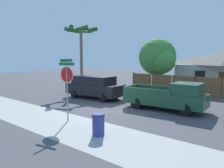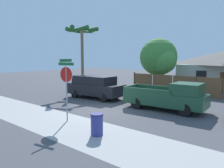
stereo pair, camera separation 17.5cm
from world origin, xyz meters
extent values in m
plane|color=#47474C|center=(0.00, 0.00, 0.00)|extent=(80.00, 80.00, 0.00)
cube|color=#A3A39E|center=(0.00, -3.60, 0.00)|extent=(36.00, 3.20, 0.01)
cube|color=brown|center=(-2.50, 8.83, 0.86)|extent=(2.05, 0.06, 1.72)
cube|color=brown|center=(-0.37, 8.83, 0.86)|extent=(2.05, 0.06, 1.72)
cube|color=brown|center=(1.76, 8.83, 0.86)|extent=(2.05, 0.06, 1.72)
cube|color=brown|center=(3.89, 8.83, 0.86)|extent=(2.05, 0.06, 1.72)
cube|color=brown|center=(-3.56, 8.83, 0.91)|extent=(0.12, 0.12, 1.82)
cube|color=black|center=(2.21, 12.06, 1.51)|extent=(1.00, 0.04, 1.10)
cube|color=brown|center=(4.40, 12.06, 1.00)|extent=(0.90, 0.04, 2.00)
cylinder|color=brown|center=(-1.62, 10.31, 0.99)|extent=(0.40, 0.40, 1.98)
sphere|color=#428438|center=(-1.62, 10.31, 3.42)|extent=(3.84, 3.84, 3.84)
sphere|color=#478F3C|center=(-0.76, 9.83, 3.03)|extent=(2.49, 2.49, 2.49)
cylinder|color=brown|center=(-7.00, 4.63, 3.14)|extent=(0.28, 0.28, 6.29)
cone|color=#235B23|center=(-5.89, 4.63, 5.99)|extent=(0.44, 2.06, 0.75)
cone|color=#235B23|center=(-6.45, 5.59, 5.99)|extent=(2.00, 1.41, 0.75)
cone|color=#235B23|center=(-7.55, 5.59, 5.99)|extent=(2.00, 1.41, 0.75)
cone|color=#235B23|center=(-8.11, 4.63, 5.99)|extent=(0.44, 2.06, 0.75)
cone|color=#235B23|center=(-7.55, 3.68, 5.99)|extent=(2.00, 1.41, 0.75)
cone|color=#235B23|center=(-6.45, 3.68, 5.99)|extent=(2.00, 1.41, 0.75)
cube|color=black|center=(-3.20, 2.55, 0.78)|extent=(4.99, 2.28, 0.88)
cube|color=black|center=(-3.32, 2.54, 1.53)|extent=(3.52, 2.03, 0.64)
cube|color=black|center=(-1.71, 2.66, 1.53)|extent=(0.18, 1.71, 0.53)
cylinder|color=black|center=(-1.76, 3.52, 0.36)|extent=(0.71, 0.22, 0.71)
cylinder|color=black|center=(-1.63, 1.80, 0.36)|extent=(0.71, 0.22, 0.71)
cylinder|color=black|center=(-4.76, 3.30, 0.36)|extent=(0.71, 0.22, 0.71)
cylinder|color=black|center=(-4.64, 1.58, 0.36)|extent=(0.71, 0.22, 0.71)
cube|color=#1E472D|center=(3.03, 2.55, 0.75)|extent=(5.26, 2.31, 0.79)
cube|color=#1E472D|center=(4.44, 2.65, 1.48)|extent=(1.77, 1.91, 0.68)
cube|color=#1E472D|center=(2.09, 3.41, 1.28)|extent=(3.22, 0.31, 0.28)
cube|color=#1E472D|center=(2.22, 1.57, 1.28)|extent=(3.22, 0.31, 0.28)
cube|color=#1E472D|center=(0.50, 2.37, 1.28)|extent=(0.21, 1.85, 0.28)
cylinder|color=black|center=(4.55, 3.53, 0.37)|extent=(0.74, 0.22, 0.74)
cylinder|color=black|center=(4.68, 1.80, 0.37)|extent=(0.74, 0.22, 0.74)
cylinder|color=black|center=(1.38, 3.30, 0.37)|extent=(0.74, 0.22, 0.74)
cylinder|color=black|center=(1.50, 1.57, 0.37)|extent=(0.74, 0.22, 0.74)
cylinder|color=gray|center=(0.21, -3.08, 1.46)|extent=(0.07, 0.07, 2.93)
cylinder|color=red|center=(0.21, -3.08, 2.47)|extent=(0.78, 0.17, 0.79)
cylinder|color=white|center=(0.21, -3.08, 2.47)|extent=(0.82, 0.16, 0.83)
cube|color=#19602D|center=(0.21, -3.08, 3.03)|extent=(0.99, 0.21, 0.15)
cube|color=#19602D|center=(0.21, -3.08, 3.21)|extent=(0.19, 0.89, 0.15)
cylinder|color=navy|center=(2.92, -3.62, 0.44)|extent=(0.52, 0.52, 0.88)
cylinder|color=navy|center=(2.92, -3.62, 0.92)|extent=(0.56, 0.56, 0.08)
camera|label=1|loc=(9.16, -10.32, 3.36)|focal=35.00mm
camera|label=2|loc=(9.29, -10.21, 3.36)|focal=35.00mm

